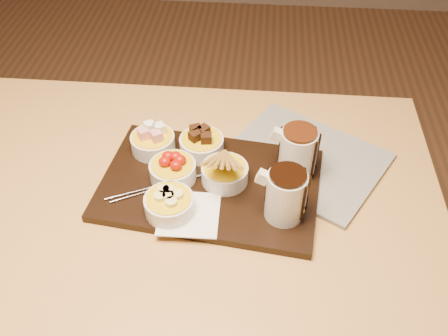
# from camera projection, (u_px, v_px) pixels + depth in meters

# --- Properties ---
(dining_table) EXTENTS (1.20, 0.80, 0.75)m
(dining_table) POSITION_uv_depth(u_px,v_px,m) (165.00, 224.00, 1.13)
(dining_table) COLOR #C28E48
(dining_table) RESTS_ON ground
(serving_board) EXTENTS (0.49, 0.35, 0.02)m
(serving_board) POSITION_uv_depth(u_px,v_px,m) (210.00, 184.00, 1.07)
(serving_board) COLOR black
(serving_board) RESTS_ON dining_table
(napkin) EXTENTS (0.12, 0.12, 0.00)m
(napkin) POSITION_uv_depth(u_px,v_px,m) (189.00, 214.00, 1.00)
(napkin) COLOR white
(napkin) RESTS_ON serving_board
(bowl_marshmallows) EXTENTS (0.10, 0.10, 0.04)m
(bowl_marshmallows) POSITION_uv_depth(u_px,v_px,m) (153.00, 143.00, 1.13)
(bowl_marshmallows) COLOR silver
(bowl_marshmallows) RESTS_ON serving_board
(bowl_cake) EXTENTS (0.10, 0.10, 0.04)m
(bowl_cake) POSITION_uv_depth(u_px,v_px,m) (202.00, 145.00, 1.13)
(bowl_cake) COLOR silver
(bowl_cake) RESTS_ON serving_board
(bowl_strawberries) EXTENTS (0.10, 0.10, 0.04)m
(bowl_strawberries) POSITION_uv_depth(u_px,v_px,m) (173.00, 171.00, 1.06)
(bowl_strawberries) COLOR silver
(bowl_strawberries) RESTS_ON serving_board
(bowl_biscotti) EXTENTS (0.10, 0.10, 0.04)m
(bowl_biscotti) POSITION_uv_depth(u_px,v_px,m) (225.00, 174.00, 1.06)
(bowl_biscotti) COLOR silver
(bowl_biscotti) RESTS_ON serving_board
(bowl_bananas) EXTENTS (0.10, 0.10, 0.04)m
(bowl_bananas) POSITION_uv_depth(u_px,v_px,m) (169.00, 205.00, 0.99)
(bowl_bananas) COLOR silver
(bowl_bananas) RESTS_ON serving_board
(pitcher_dark_chocolate) EXTENTS (0.09, 0.09, 0.11)m
(pitcher_dark_chocolate) POSITION_uv_depth(u_px,v_px,m) (286.00, 196.00, 0.96)
(pitcher_dark_chocolate) COLOR silver
(pitcher_dark_chocolate) RESTS_ON serving_board
(pitcher_milk_chocolate) EXTENTS (0.09, 0.09, 0.11)m
(pitcher_milk_chocolate) POSITION_uv_depth(u_px,v_px,m) (297.00, 153.00, 1.06)
(pitcher_milk_chocolate) COLOR silver
(pitcher_milk_chocolate) RESTS_ON serving_board
(fondue_skewers) EXTENTS (0.14, 0.25, 0.01)m
(fondue_skewers) POSITION_uv_depth(u_px,v_px,m) (166.00, 184.00, 1.06)
(fondue_skewers) COLOR silver
(fondue_skewers) RESTS_ON serving_board
(newspaper) EXTENTS (0.43, 0.40, 0.01)m
(newspaper) POSITION_uv_depth(u_px,v_px,m) (304.00, 159.00, 1.14)
(newspaper) COLOR beige
(newspaper) RESTS_ON dining_table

